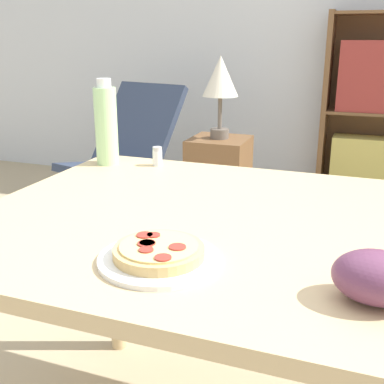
{
  "coord_description": "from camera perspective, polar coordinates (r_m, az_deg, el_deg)",
  "views": [
    {
      "loc": [
        0.32,
        -1.14,
        1.18
      ],
      "look_at": [
        -0.06,
        -0.12,
        0.83
      ],
      "focal_mm": 45.0,
      "sensor_mm": 36.0,
      "label": 1
    }
  ],
  "objects": [
    {
      "name": "drink_bottle",
      "position": [
        1.63,
        -10.15,
        7.86
      ],
      "size": [
        0.08,
        0.08,
        0.28
      ],
      "color": "#B7EAA3",
      "rests_on": "dining_table"
    },
    {
      "name": "lounge_chair_near",
      "position": [
        3.24,
        -8.13,
        1.71
      ],
      "size": [
        0.7,
        0.87,
        0.88
      ],
      "rotation": [
        0.0,
        0.0,
        -0.24
      ],
      "color": "black",
      "rests_on": "ground_plane"
    },
    {
      "name": "salt_shaker",
      "position": [
        1.61,
        -4.12,
        4.24
      ],
      "size": [
        0.03,
        0.03,
        0.06
      ],
      "color": "white",
      "rests_on": "dining_table"
    },
    {
      "name": "pizza_on_plate",
      "position": [
        0.93,
        -3.93,
        -7.39
      ],
      "size": [
        0.24,
        0.24,
        0.04
      ],
      "color": "white",
      "rests_on": "dining_table"
    },
    {
      "name": "bookshelf",
      "position": [
        3.64,
        21.76,
        7.78
      ],
      "size": [
        0.84,
        0.28,
        1.36
      ],
      "color": "brown",
      "rests_on": "ground_plane"
    },
    {
      "name": "grape_bunch",
      "position": [
        0.84,
        21.07,
        -9.41
      ],
      "size": [
        0.14,
        0.12,
        0.09
      ],
      "color": "#6B3856",
      "rests_on": "dining_table"
    },
    {
      "name": "dining_table",
      "position": [
        1.2,
        1.43,
        -7.38
      ],
      "size": [
        1.11,
        0.95,
        0.77
      ],
      "color": "#D1B27F",
      "rests_on": "ground_plane"
    },
    {
      "name": "wall_back",
      "position": [
        3.78,
        16.29,
        19.03
      ],
      "size": [
        8.0,
        0.05,
        2.6
      ],
      "color": "silver",
      "rests_on": "ground_plane"
    },
    {
      "name": "table_lamp",
      "position": [
        2.84,
        3.39,
        13.09
      ],
      "size": [
        0.21,
        0.21,
        0.48
      ],
      "color": "#665B51",
      "rests_on": "side_table"
    },
    {
      "name": "side_table",
      "position": [
        2.96,
        3.17,
        0.64
      ],
      "size": [
        0.34,
        0.34,
        0.61
      ],
      "color": "brown",
      "rests_on": "ground_plane"
    }
  ]
}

